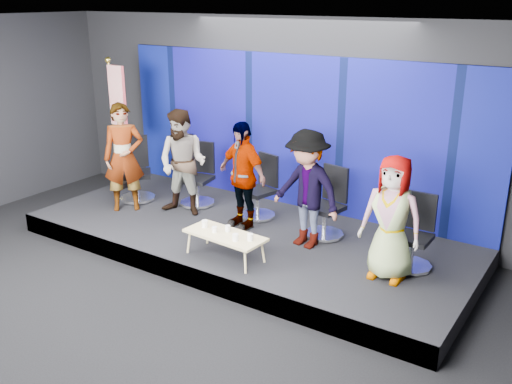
{
  "coord_description": "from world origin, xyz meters",
  "views": [
    {
      "loc": [
        4.72,
        -4.33,
        3.81
      ],
      "look_at": [
        0.26,
        2.4,
        1.02
      ],
      "focal_mm": 40.0,
      "sensor_mm": 36.0,
      "label": 1
    }
  ],
  "objects_px": {
    "chair_c": "(260,197)",
    "mug_e": "(250,237)",
    "panelist_a": "(124,157)",
    "chair_d": "(327,214)",
    "panelist_d": "(307,189)",
    "chair_a": "(137,179)",
    "mug_b": "(214,229)",
    "panelist_b": "(183,163)",
    "mug_a": "(205,224)",
    "panelist_c": "(242,175)",
    "mug_d": "(235,237)",
    "flag_stand": "(117,122)",
    "coffee_table": "(225,236)",
    "mug_c": "(228,228)",
    "chair_b": "(198,184)",
    "panelist_e": "(392,218)",
    "chair_e": "(414,244)"
  },
  "relations": [
    {
      "from": "chair_c",
      "to": "mug_e",
      "type": "xyz_separation_m",
      "value": [
        0.87,
        -1.59,
        0.06
      ]
    },
    {
      "from": "panelist_a",
      "to": "chair_d",
      "type": "height_order",
      "value": "panelist_a"
    },
    {
      "from": "panelist_d",
      "to": "mug_e",
      "type": "distance_m",
      "value": 1.14
    },
    {
      "from": "chair_a",
      "to": "mug_b",
      "type": "relative_size",
      "value": 13.42
    },
    {
      "from": "panelist_b",
      "to": "mug_b",
      "type": "relative_size",
      "value": 20.97
    },
    {
      "from": "panelist_a",
      "to": "mug_a",
      "type": "relative_size",
      "value": 17.85
    },
    {
      "from": "mug_e",
      "to": "panelist_c",
      "type": "bearing_deg",
      "value": 129.24
    },
    {
      "from": "mug_d",
      "to": "flag_stand",
      "type": "xyz_separation_m",
      "value": [
        -3.71,
        1.46,
        0.89
      ]
    },
    {
      "from": "panelist_b",
      "to": "mug_e",
      "type": "distance_m",
      "value": 2.31
    },
    {
      "from": "coffee_table",
      "to": "mug_c",
      "type": "height_order",
      "value": "mug_c"
    },
    {
      "from": "chair_b",
      "to": "panelist_e",
      "type": "xyz_separation_m",
      "value": [
        3.82,
        -0.81,
        0.47
      ]
    },
    {
      "from": "panelist_d",
      "to": "chair_a",
      "type": "bearing_deg",
      "value": -171.59
    },
    {
      "from": "chair_e",
      "to": "mug_a",
      "type": "xyz_separation_m",
      "value": [
        -2.68,
        -1.15,
        0.08
      ]
    },
    {
      "from": "mug_e",
      "to": "chair_e",
      "type": "bearing_deg",
      "value": 32.13
    },
    {
      "from": "panelist_c",
      "to": "mug_b",
      "type": "xyz_separation_m",
      "value": [
        0.31,
        -1.13,
        -0.45
      ]
    },
    {
      "from": "panelist_e",
      "to": "mug_e",
      "type": "relative_size",
      "value": 17.04
    },
    {
      "from": "chair_a",
      "to": "coffee_table",
      "type": "height_order",
      "value": "chair_a"
    },
    {
      "from": "mug_b",
      "to": "mug_c",
      "type": "xyz_separation_m",
      "value": [
        0.13,
        0.13,
        0.0
      ]
    },
    {
      "from": "chair_b",
      "to": "flag_stand",
      "type": "distance_m",
      "value": 1.99
    },
    {
      "from": "chair_d",
      "to": "mug_c",
      "type": "bearing_deg",
      "value": -111.19
    },
    {
      "from": "chair_e",
      "to": "panelist_e",
      "type": "bearing_deg",
      "value": -109.61
    },
    {
      "from": "chair_a",
      "to": "mug_d",
      "type": "height_order",
      "value": "chair_a"
    },
    {
      "from": "panelist_a",
      "to": "mug_b",
      "type": "bearing_deg",
      "value": -59.63
    },
    {
      "from": "panelist_d",
      "to": "mug_e",
      "type": "relative_size",
      "value": 17.98
    },
    {
      "from": "chair_b",
      "to": "mug_e",
      "type": "bearing_deg",
      "value": -46.33
    },
    {
      "from": "flag_stand",
      "to": "chair_e",
      "type": "bearing_deg",
      "value": 3.07
    },
    {
      "from": "panelist_e",
      "to": "panelist_b",
      "type": "bearing_deg",
      "value": 175.38
    },
    {
      "from": "panelist_e",
      "to": "mug_b",
      "type": "bearing_deg",
      "value": -161.82
    },
    {
      "from": "chair_a",
      "to": "mug_d",
      "type": "bearing_deg",
      "value": -65.79
    },
    {
      "from": "mug_d",
      "to": "flag_stand",
      "type": "relative_size",
      "value": 0.04
    },
    {
      "from": "mug_b",
      "to": "panelist_c",
      "type": "bearing_deg",
      "value": 105.45
    },
    {
      "from": "mug_b",
      "to": "chair_c",
      "type": "bearing_deg",
      "value": 100.35
    },
    {
      "from": "panelist_a",
      "to": "panelist_d",
      "type": "relative_size",
      "value": 1.06
    },
    {
      "from": "panelist_c",
      "to": "mug_d",
      "type": "bearing_deg",
      "value": -44.76
    },
    {
      "from": "chair_d",
      "to": "panelist_e",
      "type": "height_order",
      "value": "panelist_e"
    },
    {
      "from": "panelist_d",
      "to": "mug_b",
      "type": "xyz_separation_m",
      "value": [
        -0.89,
        -1.04,
        -0.47
      ]
    },
    {
      "from": "chair_a",
      "to": "panelist_d",
      "type": "height_order",
      "value": "panelist_d"
    },
    {
      "from": "mug_a",
      "to": "panelist_c",
      "type": "bearing_deg",
      "value": 94.48
    },
    {
      "from": "panelist_a",
      "to": "mug_e",
      "type": "xyz_separation_m",
      "value": [
        3.0,
        -0.63,
        -0.51
      ]
    },
    {
      "from": "coffee_table",
      "to": "mug_a",
      "type": "bearing_deg",
      "value": 174.69
    },
    {
      "from": "coffee_table",
      "to": "mug_d",
      "type": "relative_size",
      "value": 12.19
    },
    {
      "from": "mug_d",
      "to": "mug_e",
      "type": "bearing_deg",
      "value": 36.85
    },
    {
      "from": "chair_c",
      "to": "flag_stand",
      "type": "xyz_separation_m",
      "value": [
        -2.99,
        -0.25,
        0.96
      ]
    },
    {
      "from": "panelist_d",
      "to": "mug_b",
      "type": "height_order",
      "value": "panelist_d"
    },
    {
      "from": "panelist_a",
      "to": "mug_b",
      "type": "relative_size",
      "value": 21.74
    },
    {
      "from": "chair_d",
      "to": "chair_e",
      "type": "bearing_deg",
      "value": -2.27
    },
    {
      "from": "mug_b",
      "to": "panelist_a",
      "type": "bearing_deg",
      "value": 164.52
    },
    {
      "from": "panelist_a",
      "to": "panelist_d",
      "type": "bearing_deg",
      "value": -37.88
    },
    {
      "from": "mug_c",
      "to": "chair_c",
      "type": "bearing_deg",
      "value": 106.09
    },
    {
      "from": "panelist_b",
      "to": "flag_stand",
      "type": "distance_m",
      "value": 1.92
    }
  ]
}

